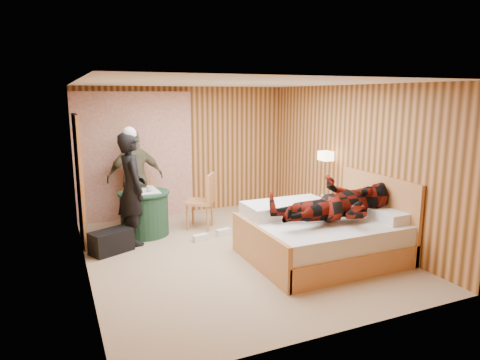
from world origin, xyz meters
name	(u,v)px	position (x,y,z in m)	size (l,w,h in m)	color
floor	(234,251)	(0.00, 0.00, 0.00)	(4.20, 5.00, 0.01)	tan
ceiling	(233,83)	(0.00, 0.00, 2.50)	(4.20, 5.00, 0.01)	white
wall_back	(185,151)	(0.00, 2.50, 1.25)	(4.20, 0.02, 2.50)	tan
wall_left	(82,182)	(-2.10, 0.00, 1.25)	(0.02, 5.00, 2.50)	tan
wall_right	(350,162)	(2.10, 0.00, 1.25)	(0.02, 5.00, 2.50)	tan
curtain	(135,156)	(-1.00, 2.43, 1.20)	(2.20, 0.08, 2.40)	beige
doorway	(79,180)	(-2.06, 1.40, 1.02)	(0.06, 0.90, 2.05)	black
wall_lamp	(326,156)	(1.92, 0.45, 1.30)	(0.26, 0.24, 0.16)	gold
bed	(324,235)	(1.12, -0.72, 0.33)	(2.14, 1.69, 1.16)	tan
nightstand	(327,216)	(1.88, 0.29, 0.27)	(0.40, 0.54, 0.52)	tan
round_table	(145,213)	(-1.07, 1.35, 0.38)	(0.85, 0.85, 0.76)	#20462D
chair_far	(139,195)	(-1.04, 2.02, 0.54)	(0.55, 0.55, 0.93)	tan
chair_near	(204,197)	(-0.02, 1.28, 0.57)	(0.61, 0.61, 0.99)	tan
duffel_bag	(111,241)	(-1.71, 0.70, 0.17)	(0.61, 0.32, 0.34)	black
sneaker_left	(200,238)	(-0.32, 0.66, 0.05)	(0.24, 0.10, 0.11)	silver
sneaker_right	(224,232)	(0.13, 0.76, 0.06)	(0.25, 0.10, 0.11)	silver
woman_standing	(132,189)	(-1.32, 1.00, 0.89)	(0.65, 0.43, 1.78)	black
man_at_table	(136,178)	(-1.07, 2.06, 0.86)	(1.01, 0.42, 1.72)	#6B6447
man_on_bed	(337,193)	(1.15, -0.95, 1.01)	(1.77, 0.67, 0.86)	#5E1109
book_lower	(329,202)	(1.88, 0.24, 0.53)	(0.17, 0.22, 0.02)	silver
book_upper	(329,201)	(1.88, 0.24, 0.55)	(0.16, 0.22, 0.02)	silver
cup_nightstand	(323,198)	(1.88, 0.42, 0.57)	(0.10, 0.10, 0.09)	silver
cup_table	(150,189)	(-0.97, 1.30, 0.80)	(0.12, 0.12, 0.10)	silver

